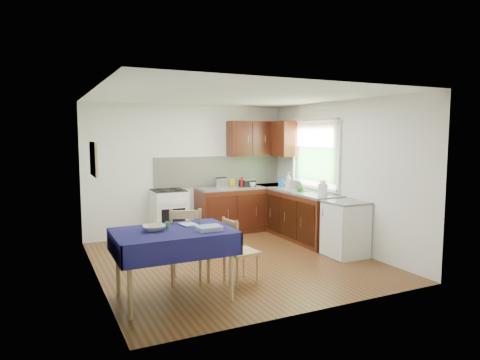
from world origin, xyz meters
name	(u,v)px	position (x,y,z in m)	size (l,w,h in m)	color
floor	(234,260)	(0.00, 0.00, 0.00)	(4.20, 4.20, 0.00)	#442912
ceiling	(234,96)	(0.00, 0.00, 2.50)	(4.00, 4.20, 0.02)	white
wall_back	(189,170)	(0.00, 2.10, 1.25)	(4.00, 0.02, 2.50)	white
wall_front	(316,199)	(0.00, -2.10, 1.25)	(4.00, 0.02, 2.50)	white
wall_left	(95,187)	(-2.00, 0.00, 1.25)	(0.02, 4.20, 2.50)	silver
wall_right	(340,175)	(2.00, 0.00, 1.25)	(0.02, 4.20, 2.50)	white
base_cabinets	(270,213)	(1.36, 1.26, 0.43)	(1.90, 2.30, 0.86)	#371109
worktop_back	(244,187)	(1.05, 1.80, 0.88)	(1.90, 0.60, 0.04)	slate
worktop_right	(303,192)	(1.70, 0.65, 0.88)	(0.60, 1.70, 0.04)	slate
worktop_corner	(272,186)	(1.70, 1.80, 0.88)	(0.60, 0.60, 0.04)	slate
splashback	(220,171)	(0.65, 2.08, 1.20)	(2.70, 0.02, 0.60)	beige
upper_cabinets	(265,139)	(1.52, 1.80, 1.85)	(1.20, 0.85, 0.70)	#371109
stove	(169,214)	(-0.50, 1.80, 0.46)	(0.60, 0.61, 0.92)	white
window	(315,150)	(1.97, 0.70, 1.65)	(0.04, 1.48, 1.26)	#285623
fridge	(346,229)	(1.70, -0.55, 0.44)	(0.58, 0.60, 0.89)	white
corkboard	(94,159)	(-1.97, 0.30, 1.60)	(0.04, 0.62, 0.47)	tan
dining_table	(173,239)	(-1.28, -1.09, 0.72)	(1.36, 0.92, 0.83)	#131042
chair_far	(186,243)	(-0.97, -0.63, 0.53)	(0.58, 0.58, 1.01)	tan
chair_near	(238,249)	(-0.38, -0.95, 0.46)	(0.44, 0.44, 0.87)	tan
toaster	(221,183)	(0.56, 1.81, 0.99)	(0.27, 0.17, 0.21)	silver
sandwich_press	(247,183)	(1.10, 1.75, 0.98)	(0.27, 0.23, 0.16)	black
sauce_bottle	(242,182)	(0.95, 1.67, 1.00)	(0.05, 0.05, 0.21)	red
yellow_packet	(232,183)	(0.84, 1.91, 0.97)	(0.11, 0.07, 0.15)	gold
dish_rack	(296,189)	(1.63, 0.80, 0.92)	(0.43, 0.32, 0.20)	#95969B
kettle	(323,189)	(1.65, 0.00, 1.02)	(0.16, 0.16, 0.27)	white
cup	(252,184)	(1.16, 1.65, 0.95)	(0.13, 0.13, 0.10)	silver
soap_bottle_a	(288,181)	(1.61, 1.02, 1.06)	(0.12, 0.12, 0.32)	white
soap_bottle_b	(281,182)	(1.68, 1.39, 1.00)	(0.09, 0.10, 0.21)	blue
soap_bottle_c	(300,187)	(1.63, 0.64, 0.98)	(0.13, 0.13, 0.17)	#2A8725
plate_bowl	(154,228)	(-1.49, -1.02, 0.86)	(0.26, 0.26, 0.06)	beige
book	(182,225)	(-1.12, -0.91, 0.83)	(0.17, 0.23, 0.02)	white
spice_jar	(167,226)	(-1.33, -1.01, 0.87)	(0.04, 0.04, 0.09)	green
tea_towel	(209,228)	(-0.91, -1.28, 0.85)	(0.29, 0.23, 0.05)	navy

